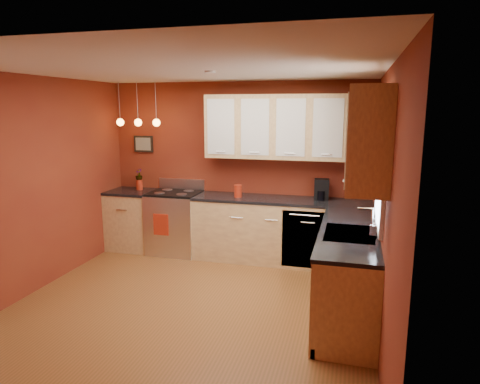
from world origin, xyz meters
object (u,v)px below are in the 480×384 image
(red_canister, at_px, (238,191))
(soap_pump, at_px, (375,228))
(sink, at_px, (349,235))
(gas_range, at_px, (175,222))
(coffee_maker, at_px, (321,190))

(red_canister, height_order, soap_pump, soap_pump)
(sink, bearing_deg, gas_range, 150.22)
(coffee_maker, bearing_deg, gas_range, 178.03)
(red_canister, bearing_deg, sink, -42.23)
(sink, relative_size, coffee_maker, 2.39)
(red_canister, bearing_deg, coffee_maker, 6.87)
(coffee_maker, bearing_deg, sink, -79.79)
(gas_range, xyz_separation_m, red_canister, (1.02, -0.05, 0.55))
(sink, bearing_deg, coffee_maker, 104.64)
(sink, distance_m, red_canister, 2.16)
(soap_pump, bearing_deg, red_canister, 139.11)
(gas_range, distance_m, coffee_maker, 2.29)
(gas_range, relative_size, sink, 1.59)
(red_canister, xyz_separation_m, coffee_maker, (1.18, 0.14, 0.04))
(soap_pump, bearing_deg, gas_range, 150.14)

